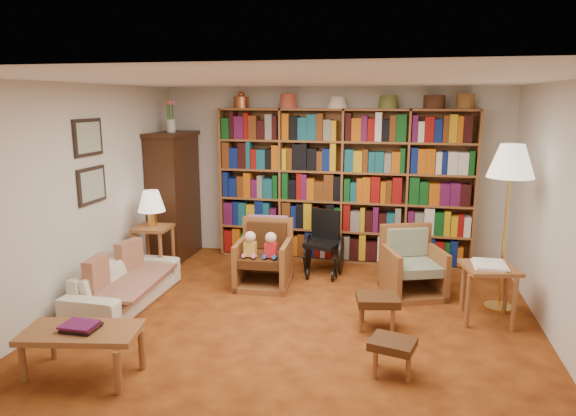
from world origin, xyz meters
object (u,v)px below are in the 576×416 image
(sofa, at_px, (125,284))
(side_table_papers, at_px, (489,275))
(footstool_b, at_px, (393,346))
(floor_lamp, at_px, (511,168))
(footstool_a, at_px, (378,302))
(armchair_leather, at_px, (265,258))
(wheelchair, at_px, (324,245))
(coffee_table, at_px, (82,336))
(side_table_lamp, at_px, (153,239))
(armchair_sage, at_px, (413,268))

(sofa, distance_m, side_table_papers, 4.04)
(sofa, relative_size, footstool_b, 3.78)
(floor_lamp, relative_size, footstool_a, 3.87)
(armchair_leather, relative_size, wheelchair, 0.99)
(sofa, relative_size, wheelchair, 1.92)
(side_table_papers, distance_m, coffee_table, 4.03)
(sofa, height_order, footstool_b, sofa)
(coffee_table, bearing_deg, sofa, 107.19)
(side_table_lamp, height_order, floor_lamp, floor_lamp)
(wheelchair, relative_size, coffee_table, 0.82)
(footstool_a, height_order, footstool_b, footstool_a)
(side_table_lamp, relative_size, armchair_leather, 0.82)
(armchair_leather, height_order, footstool_b, armchair_leather)
(sofa, relative_size, side_table_papers, 2.55)
(sofa, relative_size, armchair_leather, 1.95)
(armchair_sage, distance_m, wheelchair, 1.28)
(armchair_sage, height_order, footstool_a, armchair_sage)
(wheelchair, bearing_deg, floor_lamp, -21.36)
(footstool_a, relative_size, coffee_table, 0.46)
(side_table_lamp, xyz_separation_m, side_table_papers, (4.11, -0.54, -0.00))
(armchair_leather, bearing_deg, footstool_b, -49.49)
(footstool_b, bearing_deg, footstool_a, 100.93)
(wheelchair, relative_size, footstool_a, 1.77)
(armchair_sage, bearing_deg, side_table_lamp, -177.59)
(floor_lamp, bearing_deg, coffee_table, -148.47)
(footstool_a, bearing_deg, wheelchair, 115.75)
(wheelchair, distance_m, coffee_table, 3.51)
(armchair_sage, xyz_separation_m, coffee_table, (-2.78, -2.60, 0.05))
(sofa, height_order, side_table_lamp, side_table_lamp)
(armchair_leather, bearing_deg, footstool_a, -35.24)
(wheelchair, height_order, floor_lamp, floor_lamp)
(armchair_leather, height_order, coffee_table, armchair_leather)
(coffee_table, bearing_deg, armchair_leather, 69.38)
(sofa, distance_m, wheelchair, 2.62)
(footstool_a, bearing_deg, footstool_b, -79.07)
(wheelchair, distance_m, footstool_a, 1.83)
(armchair_leather, distance_m, armchair_sage, 1.84)
(coffee_table, bearing_deg, footstool_b, 12.93)
(armchair_leather, distance_m, footstool_b, 2.52)
(footstool_a, xyz_separation_m, coffee_table, (-2.41, -1.47, 0.07))
(sofa, height_order, armchair_leather, armchair_leather)
(armchair_leather, xyz_separation_m, footstool_a, (1.46, -1.03, -0.05))
(floor_lamp, bearing_deg, side_table_lamp, 177.76)
(armchair_leather, relative_size, armchair_sage, 0.96)
(wheelchair, xyz_separation_m, footstool_b, (0.96, -2.52, -0.13))
(footstool_a, xyz_separation_m, footstool_b, (0.17, -0.88, -0.04))
(armchair_sage, bearing_deg, floor_lamp, -18.03)
(side_table_lamp, relative_size, floor_lamp, 0.37)
(sofa, xyz_separation_m, floor_lamp, (4.20, 0.76, 1.36))
(side_table_lamp, distance_m, armchair_leather, 1.52)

